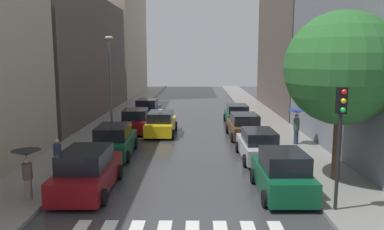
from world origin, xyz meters
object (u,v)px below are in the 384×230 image
Objects in this scene: parked_car_left_nearest at (87,172)px; parked_car_right_nearest at (282,174)px; street_tree_right at (341,68)px; parked_car_right_second at (258,145)px; parked_car_left_fourth at (148,110)px; traffic_light_right_corner at (341,121)px; taxi_midroad at (161,124)px; pedestrian_foreground at (58,155)px; parked_car_right_third at (244,126)px; pedestrian_near_tree at (297,118)px; parked_car_left_third at (136,121)px; parked_car_right_fourth at (237,115)px; lamp_post_left at (110,77)px; pedestrian_by_kerb at (27,163)px; parked_car_left_second at (114,141)px.

parked_car_left_nearest is 1.17× the size of parked_car_right_nearest.
street_tree_right reaches higher than parked_car_left_nearest.
street_tree_right is (2.78, -3.71, 4.21)m from parked_car_right_second.
parked_car_left_fourth is 22.38m from traffic_light_right_corner.
taxi_midroad is 14.04m from street_tree_right.
parked_car_left_nearest is at bearing -11.99° from pedestrian_foreground.
pedestrian_near_tree is (2.88, -2.46, 0.98)m from parked_car_right_third.
parked_car_left_nearest is 1.13× the size of parked_car_left_third.
pedestrian_foreground is at bearing 159.57° from traffic_light_right_corner.
pedestrian_near_tree is (2.67, 8.33, 0.92)m from parked_car_right_nearest.
parked_car_right_third reaches higher than parked_car_right_fourth.
taxi_midroad is at bearing 126.64° from parked_car_right_fourth.
traffic_light_right_corner is 17.93m from lamp_post_left.
parked_car_left_nearest is 1.08× the size of parked_car_right_third.
parked_car_left_fourth reaches higher than parked_car_right_second.
taxi_midroad is 0.70× the size of lamp_post_left.
lamp_post_left is (0.19, 13.28, 2.49)m from pedestrian_by_kerb.
parked_car_left_third is 5.88m from parked_car_left_fourth.
pedestrian_near_tree is (2.78, 3.04, 1.00)m from parked_car_right_second.
parked_car_left_third is 2.25× the size of pedestrian_by_kerb.
street_tree_right is at bearing -2.94° from pedestrian_near_tree.
pedestrian_near_tree is at bearing 83.26° from traffic_light_right_corner.
parked_car_left_fourth is 0.91× the size of parked_car_right_second.
parked_car_left_fourth is 0.88× the size of taxi_midroad.
street_tree_right is (2.67, 1.58, 4.14)m from parked_car_right_nearest.
taxi_midroad is at bearing -9.89° from parked_car_left_nearest.
pedestrian_foreground is (-2.08, -16.05, 0.14)m from parked_car_left_fourth.
lamp_post_left is at bearing -110.96° from pedestrian_near_tree.
pedestrian_by_kerb is (-12.39, -9.32, -0.22)m from pedestrian_near_tree.
parked_car_right_third is at bearing -103.74° from pedestrian_by_kerb.
street_tree_right is (10.51, 1.34, 4.13)m from parked_car_left_nearest.
lamp_post_left is (-3.59, 0.46, 3.26)m from taxi_midroad.
taxi_midroad reaches higher than parked_car_right_nearest.
taxi_midroad is (1.79, -6.57, -0.06)m from parked_car_left_fourth.
taxi_midroad is (1.89, 11.59, -0.08)m from parked_car_left_nearest.
pedestrian_by_kerb reaches higher than pedestrian_foreground.
parked_car_right_fourth is (7.71, 3.59, -0.05)m from parked_car_left_third.
parked_car_left_second is 1.13× the size of parked_car_left_third.
pedestrian_near_tree is (10.40, -10.07, 0.93)m from parked_car_left_fourth.
parked_car_left_nearest is 18.16m from parked_car_left_fourth.
parked_car_right_nearest is 5.17m from street_tree_right.
parked_car_right_nearest is 2.59× the size of pedestrian_foreground.
parked_car_right_third is 0.61× the size of street_tree_right.
parked_car_right_second is at bearing 102.48° from traffic_light_right_corner.
parked_car_right_third is at bearing -99.64° from taxi_midroad.
pedestrian_near_tree is at bearing -132.54° from parked_car_right_third.
parked_car_right_nearest is at bearing 179.81° from parked_car_right_second.
pedestrian_foreground is 0.37× the size of traffic_light_right_corner.
parked_car_left_third is 11.36m from pedestrian_near_tree.
pedestrian_near_tree is (10.50, 8.09, 0.92)m from parked_car_left_nearest.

